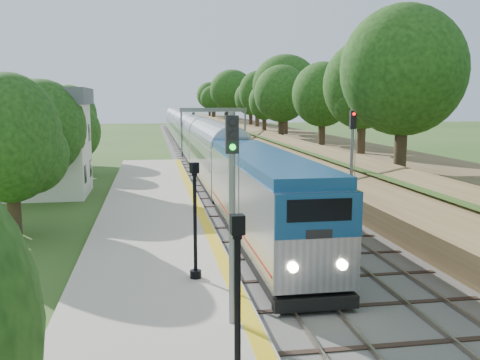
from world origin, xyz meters
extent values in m
cube|color=#4C4944|center=(2.00, 60.00, 0.06)|extent=(9.50, 170.00, 0.12)
cube|color=gray|center=(-0.72, 60.00, 0.20)|extent=(0.08, 170.00, 0.16)
cube|color=gray|center=(0.72, 60.00, 0.20)|extent=(0.08, 170.00, 0.16)
cube|color=gray|center=(3.28, 60.00, 0.20)|extent=(0.08, 170.00, 0.16)
cube|color=gray|center=(4.72, 60.00, 0.20)|extent=(0.08, 170.00, 0.16)
cube|color=#B0A38E|center=(-5.20, 16.00, 0.19)|extent=(6.40, 68.00, 0.38)
cube|color=gold|center=(-2.35, 16.00, 0.39)|extent=(0.55, 68.00, 0.01)
cube|color=brown|center=(11.50, 60.00, 1.50)|extent=(9.00, 170.00, 3.00)
cube|color=brown|center=(7.60, 60.00, 1.30)|extent=(4.47, 170.00, 4.54)
cylinder|color=#332316|center=(10.00, 60.00, 4.31)|extent=(0.60, 0.60, 2.62)
sphere|color=#15330D|center=(10.00, 60.00, 7.88)|extent=(5.70, 5.70, 5.70)
cylinder|color=#332316|center=(10.00, 110.00, 4.31)|extent=(0.60, 0.60, 2.62)
sphere|color=#15330D|center=(10.00, 110.00, 7.88)|extent=(5.70, 5.70, 5.70)
cube|color=beige|center=(-14.00, 30.00, 3.40)|extent=(8.00, 6.00, 6.80)
cube|color=#56585E|center=(-14.00, 30.00, 7.40)|extent=(8.60, 6.60, 1.20)
cube|color=black|center=(-9.99, 28.20, 1.80)|extent=(0.05, 1.10, 1.30)
cube|color=black|center=(-9.99, 31.80, 1.80)|extent=(0.05, 1.10, 1.30)
cube|color=black|center=(-9.99, 28.20, 4.60)|extent=(0.05, 1.10, 1.30)
cube|color=black|center=(-9.99, 31.80, 4.60)|extent=(0.05, 1.10, 1.30)
cylinder|color=slate|center=(-1.50, 55.00, 3.10)|extent=(0.24, 0.24, 6.20)
cylinder|color=slate|center=(6.50, 55.00, 3.10)|extent=(0.24, 0.24, 6.20)
cube|color=slate|center=(2.50, 55.00, 5.95)|extent=(8.40, 0.25, 0.50)
cube|color=black|center=(0.00, 54.85, 5.20)|extent=(0.30, 0.20, 0.90)
cube|color=black|center=(4.00, 54.85, 5.20)|extent=(0.30, 0.20, 0.90)
cylinder|color=#332316|center=(-12.00, 26.00, 1.22)|extent=(0.60, 0.60, 2.45)
sphere|color=#15330D|center=(-12.00, 26.00, 4.55)|extent=(5.32, 5.32, 5.32)
cylinder|color=#332316|center=(-12.00, 42.00, 1.22)|extent=(0.60, 0.60, 2.45)
sphere|color=#15330D|center=(-12.00, 42.00, 4.55)|extent=(5.32, 5.32, 5.32)
cube|color=black|center=(0.00, 13.25, 0.57)|extent=(2.68, 16.79, 0.58)
cube|color=#B7BAC1|center=(0.00, 13.25, 2.52)|extent=(2.92, 17.49, 3.30)
cube|color=navy|center=(0.00, 13.25, 4.38)|extent=(2.80, 16.79, 0.43)
cube|color=navy|center=(0.00, 4.47, 3.44)|extent=(2.89, 0.10, 1.46)
cube|color=black|center=(0.00, 4.43, 3.63)|extent=(2.14, 0.06, 0.73)
cube|color=maroon|center=(0.00, 13.25, 1.40)|extent=(2.94, 17.14, 0.10)
cube|color=#B7BAC1|center=(0.00, 32.31, 2.17)|extent=(2.92, 19.44, 3.79)
cube|color=#B7BAC1|center=(0.00, 52.35, 2.17)|extent=(2.92, 19.44, 3.79)
cube|color=#B7BAC1|center=(0.00, 72.38, 2.17)|extent=(2.92, 19.44, 3.79)
cube|color=#B7BAC1|center=(0.00, 92.42, 2.17)|extent=(2.92, 19.44, 3.79)
cube|color=#B7BAC1|center=(0.00, 112.45, 2.17)|extent=(2.92, 19.44, 3.79)
cylinder|color=black|center=(-3.53, -1.12, 2.46)|extent=(0.14, 0.14, 3.87)
cube|color=black|center=(-3.53, -1.12, 4.59)|extent=(0.29, 0.29, 0.40)
cube|color=silver|center=(-3.53, -1.12, 4.59)|extent=(0.21, 0.21, 0.30)
cylinder|color=black|center=(-3.65, 8.09, 0.53)|extent=(0.44, 0.44, 0.30)
cylinder|color=black|center=(-3.65, 8.09, 2.47)|extent=(0.14, 0.14, 3.88)
cube|color=black|center=(-3.65, 8.09, 4.61)|extent=(0.36, 0.36, 0.40)
cube|color=silver|center=(-3.65, 8.09, 4.61)|extent=(0.25, 0.25, 0.30)
cylinder|color=slate|center=(-2.90, 3.76, 3.57)|extent=(0.20, 0.20, 6.38)
cube|color=black|center=(-2.90, 3.76, 6.10)|extent=(0.37, 0.24, 1.10)
cylinder|color=#0CE526|center=(-2.90, 3.62, 6.10)|extent=(0.18, 0.07, 0.18)
cylinder|color=slate|center=(6.20, 17.71, 3.37)|extent=(0.19, 0.19, 6.49)
cube|color=black|center=(6.20, 17.71, 5.98)|extent=(0.36, 0.23, 1.05)
cylinder|color=#FF0C0C|center=(6.20, 17.57, 5.98)|extent=(0.17, 0.06, 0.17)
camera|label=1|loc=(-5.20, -11.50, 7.06)|focal=40.00mm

